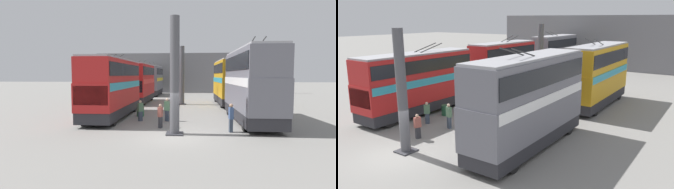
# 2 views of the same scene
# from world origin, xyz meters

# --- Properties ---
(ground_plane) EXTENTS (240.00, 240.00, 0.00)m
(ground_plane) POSITION_xyz_m (0.00, 0.00, 0.00)
(ground_plane) COLOR gray
(depot_back_wall) EXTENTS (0.50, 36.00, 7.92)m
(depot_back_wall) POSITION_xyz_m (37.88, 0.00, 3.96)
(depot_back_wall) COLOR slate
(depot_back_wall) RESTS_ON ground_plane
(support_column_near) EXTENTS (1.02, 1.02, 6.98)m
(support_column_near) POSITION_xyz_m (0.71, 0.00, 3.37)
(support_column_near) COLOR #4C4C51
(support_column_near) RESTS_ON ground_plane
(support_column_far) EXTENTS (1.02, 1.02, 6.98)m
(support_column_far) POSITION_xyz_m (16.65, 0.00, 3.37)
(support_column_far) COLOR #4C4C51
(support_column_far) RESTS_ON ground_plane
(bus_left_near) EXTENTS (9.78, 2.54, 6.06)m
(bus_left_near) POSITION_xyz_m (5.26, -5.46, 3.09)
(bus_left_near) COLOR black
(bus_left_near) RESTS_ON ground_plane
(bus_left_far) EXTENTS (9.59, 2.54, 5.92)m
(bus_left_far) POSITION_xyz_m (16.96, -5.46, 3.02)
(bus_left_far) COLOR black
(bus_left_far) RESTS_ON ground_plane
(bus_right_near) EXTENTS (10.15, 2.54, 5.49)m
(bus_right_near) POSITION_xyz_m (6.53, 5.46, 2.77)
(bus_right_near) COLOR black
(bus_right_near) RESTS_ON ground_plane
(bus_right_mid) EXTENTS (9.30, 2.54, 5.60)m
(bus_right_mid) POSITION_xyz_m (18.49, 5.46, 2.83)
(bus_right_mid) COLOR black
(bus_right_mid) RESTS_ON ground_plane
(bus_right_far) EXTENTS (9.44, 2.54, 5.77)m
(bus_right_far) POSITION_xyz_m (31.09, 5.46, 2.92)
(bus_right_far) COLOR black
(bus_right_far) RESTS_ON ground_plane
(person_by_left_row) EXTENTS (0.44, 0.27, 1.78)m
(person_by_left_row) POSITION_xyz_m (1.54, -3.45, 0.94)
(person_by_left_row) COLOR #384251
(person_by_left_row) RESTS_ON ground_plane
(person_aisle_foreground) EXTENTS (0.47, 0.34, 1.62)m
(person_aisle_foreground) POSITION_xyz_m (2.54, 1.06, 0.85)
(person_aisle_foreground) COLOR #2D2D33
(person_aisle_foreground) RESTS_ON ground_plane
(person_aisle_midway) EXTENTS (0.34, 0.47, 1.77)m
(person_aisle_midway) POSITION_xyz_m (5.11, 0.83, 0.94)
(person_aisle_midway) COLOR #384251
(person_aisle_midway) RESTS_ON ground_plane
(person_by_right_row) EXTENTS (0.46, 0.47, 1.61)m
(person_by_right_row) POSITION_xyz_m (4.99, 2.88, 0.85)
(person_by_right_row) COLOR #384251
(person_by_right_row) RESTS_ON ground_plane
(oil_drum) EXTENTS (0.64, 0.64, 0.82)m
(oil_drum) POSITION_xyz_m (7.26, 3.30, 0.41)
(oil_drum) COLOR #235638
(oil_drum) RESTS_ON ground_plane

